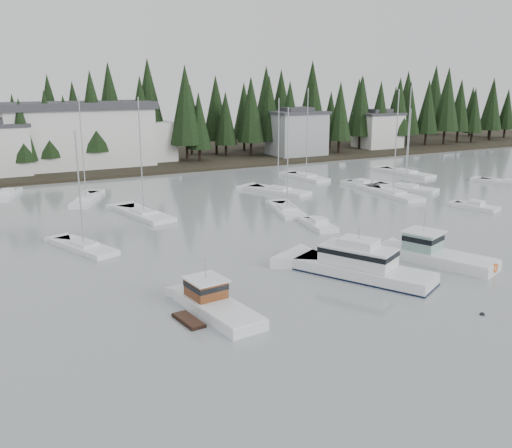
{
  "coord_description": "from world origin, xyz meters",
  "views": [
    {
      "loc": [
        -23.47,
        -18.63,
        15.5
      ],
      "look_at": [
        -0.24,
        25.89,
        2.5
      ],
      "focal_mm": 40.0,
      "sensor_mm": 36.0,
      "label": 1
    }
  ],
  "objects_px": {
    "sailboat_8": "(144,215)",
    "sailboat_10": "(278,192)",
    "lobster_boat_teal": "(437,256)",
    "sailboat_6": "(287,211)",
    "sailboat_3": "(86,201)",
    "sailboat_11": "(406,174)",
    "sailboat_9": "(306,178)",
    "sailboat_12": "(393,195)",
    "house_east_b": "(378,129)",
    "sailboat_1": "(406,189)",
    "lobster_boat_brown": "(214,306)",
    "runabout_1": "(319,226)",
    "runabout_3": "(7,196)",
    "harbor_inn": "(91,135)",
    "runabout_4": "(362,185)",
    "runabout_2": "(476,208)",
    "sailboat_0": "(84,249)",
    "house_east_a": "(297,132)",
    "cabin_cruiser_center": "(362,268)"
  },
  "relations": [
    {
      "from": "lobster_boat_teal",
      "to": "sailboat_8",
      "type": "distance_m",
      "value": 33.14
    },
    {
      "from": "sailboat_11",
      "to": "lobster_boat_brown",
      "type": "bearing_deg",
      "value": 121.61
    },
    {
      "from": "sailboat_10",
      "to": "runabout_3",
      "type": "xyz_separation_m",
      "value": [
        -33.57,
        13.84,
        0.07
      ]
    },
    {
      "from": "lobster_boat_teal",
      "to": "sailboat_3",
      "type": "height_order",
      "value": "sailboat_3"
    },
    {
      "from": "lobster_boat_brown",
      "to": "sailboat_11",
      "type": "bearing_deg",
      "value": -60.29
    },
    {
      "from": "sailboat_11",
      "to": "cabin_cruiser_center",
      "type": "bearing_deg",
      "value": 129.38
    },
    {
      "from": "sailboat_9",
      "to": "sailboat_11",
      "type": "relative_size",
      "value": 0.98
    },
    {
      "from": "sailboat_9",
      "to": "sailboat_12",
      "type": "height_order",
      "value": "sailboat_12"
    },
    {
      "from": "sailboat_0",
      "to": "sailboat_1",
      "type": "relative_size",
      "value": 0.97
    },
    {
      "from": "sailboat_3",
      "to": "sailboat_12",
      "type": "bearing_deg",
      "value": -88.45
    },
    {
      "from": "house_east_a",
      "to": "lobster_boat_brown",
      "type": "height_order",
      "value": "house_east_a"
    },
    {
      "from": "sailboat_12",
      "to": "house_east_b",
      "type": "bearing_deg",
      "value": -32.32
    },
    {
      "from": "lobster_boat_brown",
      "to": "sailboat_1",
      "type": "relative_size",
      "value": 0.7
    },
    {
      "from": "sailboat_6",
      "to": "lobster_boat_teal",
      "type": "bearing_deg",
      "value": -160.15
    },
    {
      "from": "house_east_b",
      "to": "sailboat_6",
      "type": "bearing_deg",
      "value": -138.6
    },
    {
      "from": "sailboat_1",
      "to": "sailboat_9",
      "type": "height_order",
      "value": "sailboat_9"
    },
    {
      "from": "house_east_a",
      "to": "sailboat_11",
      "type": "height_order",
      "value": "sailboat_11"
    },
    {
      "from": "sailboat_11",
      "to": "sailboat_0",
      "type": "bearing_deg",
      "value": 103.55
    },
    {
      "from": "harbor_inn",
      "to": "cabin_cruiser_center",
      "type": "bearing_deg",
      "value": -84.12
    },
    {
      "from": "sailboat_8",
      "to": "runabout_3",
      "type": "distance_m",
      "value": 22.76
    },
    {
      "from": "lobster_boat_teal",
      "to": "sailboat_6",
      "type": "relative_size",
      "value": 0.75
    },
    {
      "from": "harbor_inn",
      "to": "lobster_boat_teal",
      "type": "distance_m",
      "value": 68.66
    },
    {
      "from": "runabout_1",
      "to": "runabout_2",
      "type": "height_order",
      "value": "same"
    },
    {
      "from": "runabout_2",
      "to": "runabout_1",
      "type": "bearing_deg",
      "value": 67.82
    },
    {
      "from": "sailboat_8",
      "to": "sailboat_12",
      "type": "xyz_separation_m",
      "value": [
        33.14,
        -4.22,
        0.01
      ]
    },
    {
      "from": "sailboat_0",
      "to": "sailboat_11",
      "type": "relative_size",
      "value": 0.79
    },
    {
      "from": "sailboat_8",
      "to": "sailboat_6",
      "type": "bearing_deg",
      "value": -122.28
    },
    {
      "from": "sailboat_10",
      "to": "sailboat_12",
      "type": "height_order",
      "value": "sailboat_12"
    },
    {
      "from": "sailboat_6",
      "to": "runabout_2",
      "type": "height_order",
      "value": "sailboat_6"
    },
    {
      "from": "sailboat_3",
      "to": "sailboat_11",
      "type": "height_order",
      "value": "sailboat_11"
    },
    {
      "from": "sailboat_9",
      "to": "sailboat_12",
      "type": "distance_m",
      "value": 16.74
    },
    {
      "from": "house_east_a",
      "to": "sailboat_11",
      "type": "bearing_deg",
      "value": -78.79
    },
    {
      "from": "house_east_b",
      "to": "sailboat_9",
      "type": "bearing_deg",
      "value": -144.44
    },
    {
      "from": "sailboat_11",
      "to": "lobster_boat_teal",
      "type": "bearing_deg",
      "value": 136.29
    },
    {
      "from": "sailboat_10",
      "to": "sailboat_1",
      "type": "bearing_deg",
      "value": -134.96
    },
    {
      "from": "sailboat_6",
      "to": "runabout_3",
      "type": "bearing_deg",
      "value": 64.65
    },
    {
      "from": "cabin_cruiser_center",
      "to": "sailboat_10",
      "type": "bearing_deg",
      "value": -46.39
    },
    {
      "from": "runabout_1",
      "to": "runabout_4",
      "type": "distance_m",
      "value": 25.01
    },
    {
      "from": "sailboat_0",
      "to": "sailboat_3",
      "type": "bearing_deg",
      "value": -32.68
    },
    {
      "from": "harbor_inn",
      "to": "runabout_4",
      "type": "bearing_deg",
      "value": -48.78
    },
    {
      "from": "lobster_boat_brown",
      "to": "runabout_1",
      "type": "height_order",
      "value": "lobster_boat_brown"
    },
    {
      "from": "lobster_boat_brown",
      "to": "runabout_3",
      "type": "bearing_deg",
      "value": 3.91
    },
    {
      "from": "house_east_a",
      "to": "sailboat_6",
      "type": "bearing_deg",
      "value": -122.78
    },
    {
      "from": "sailboat_9",
      "to": "sailboat_6",
      "type": "bearing_deg",
      "value": 135.81
    },
    {
      "from": "lobster_boat_brown",
      "to": "house_east_b",
      "type": "bearing_deg",
      "value": -52.74
    },
    {
      "from": "sailboat_3",
      "to": "sailboat_11",
      "type": "xyz_separation_m",
      "value": [
        50.85,
        -2.73,
        -0.01
      ]
    },
    {
      "from": "house_east_a",
      "to": "sailboat_10",
      "type": "bearing_deg",
      "value": -125.45
    },
    {
      "from": "house_east_a",
      "to": "sailboat_6",
      "type": "height_order",
      "value": "sailboat_6"
    },
    {
      "from": "cabin_cruiser_center",
      "to": "sailboat_6",
      "type": "height_order",
      "value": "sailboat_6"
    },
    {
      "from": "sailboat_8",
      "to": "sailboat_10",
      "type": "relative_size",
      "value": 1.04
    }
  ]
}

